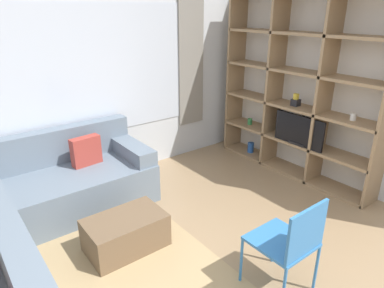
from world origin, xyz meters
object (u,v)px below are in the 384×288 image
Objects in this scene: couch_main at (65,184)px; folding_chair at (291,240)px; shelving_unit at (300,91)px; ottoman at (126,233)px.

folding_chair is (0.98, -2.37, 0.20)m from couch_main.
shelving_unit is 2.74× the size of folding_chair.
folding_chair is at bearing -59.29° from ottoman.
couch_main is 2.57m from folding_chair.
folding_chair is at bearing -67.58° from couch_main.
couch_main reaches higher than folding_chair.
ottoman is (-2.71, -0.12, -0.99)m from shelving_unit.
shelving_unit is 3.18m from couch_main.
folding_chair reaches higher than ottoman.
shelving_unit is at bearing -18.04° from couch_main.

